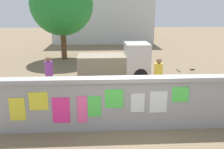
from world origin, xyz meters
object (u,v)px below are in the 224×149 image
Objects in this scene: motorcycle at (75,90)px; tree_roadside at (62,4)px; auto_rickshaw_truck at (118,62)px; person_walking at (158,73)px; bicycle_near at (188,82)px; person_bystander at (49,71)px.

motorcycle is 8.96m from tree_roadside.
person_walking is (1.48, -2.64, 0.09)m from auto_rickshaw_truck.
auto_rickshaw_truck is at bearing 147.57° from bicycle_near.
person_walking is at bearing -57.94° from tree_roadside.
bicycle_near is 6.15m from person_bystander.
auto_rickshaw_truck is 0.61× the size of tree_roadside.
person_walking is at bearing -60.72° from auto_rickshaw_truck.
auto_rickshaw_truck is 3.70m from person_bystander.
bicycle_near is 1.06× the size of person_bystander.
person_bystander is at bearing 172.48° from person_walking.
person_walking and person_bystander have the same top height.
tree_roadside is at bearing 100.28° from motorcycle.
bicycle_near is 10.13m from tree_roadside.
auto_rickshaw_truck is at bearing -56.57° from tree_roadside.
person_bystander is at bearing -87.62° from tree_roadside.
tree_roadside is at bearing 123.43° from auto_rickshaw_truck.
bicycle_near is at bearing -47.71° from tree_roadside.
bicycle_near reaches higher than motorcycle.
tree_roadside is at bearing 92.38° from person_bystander.
person_walking is at bearing -7.52° from person_bystander.
bicycle_near is at bearing 24.80° from person_walking.
person_walking is (-1.55, -0.72, 0.62)m from bicycle_near.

